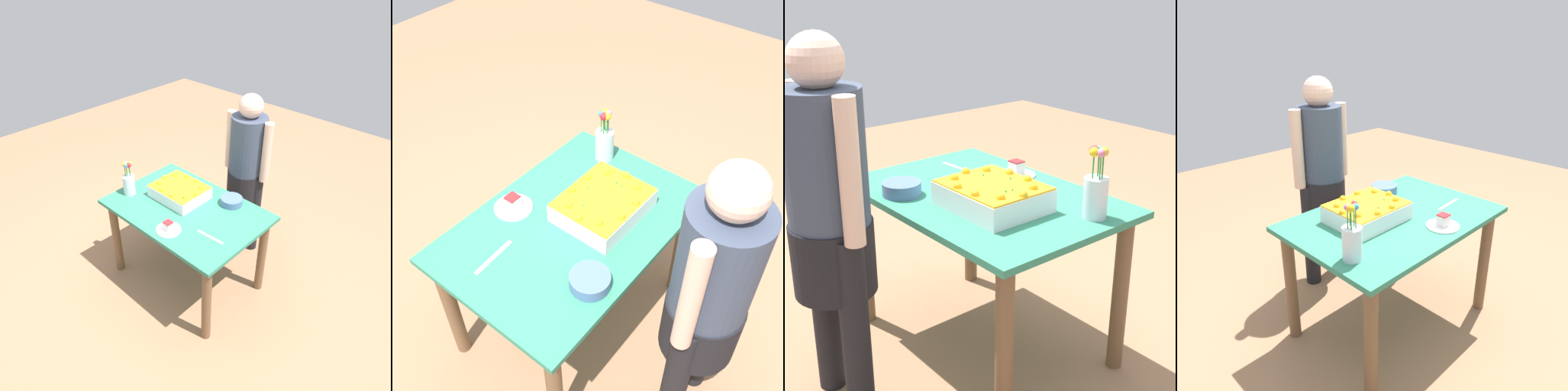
# 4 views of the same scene
# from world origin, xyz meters

# --- Properties ---
(ground_plane) EXTENTS (8.00, 8.00, 0.00)m
(ground_plane) POSITION_xyz_m (0.00, 0.00, 0.00)
(ground_plane) COLOR #9B6F4F
(dining_table) EXTENTS (1.19, 0.82, 0.75)m
(dining_table) POSITION_xyz_m (0.00, 0.00, 0.62)
(dining_table) COLOR #317D60
(dining_table) RESTS_ON ground_plane
(sheet_cake) EXTENTS (0.40, 0.34, 0.13)m
(sheet_cake) POSITION_xyz_m (-0.15, 0.07, 0.81)
(sheet_cake) COLOR white
(sheet_cake) RESTS_ON dining_table
(serving_plate_with_slice) EXTENTS (0.18, 0.18, 0.07)m
(serving_plate_with_slice) POSITION_xyz_m (0.09, -0.28, 0.77)
(serving_plate_with_slice) COLOR white
(serving_plate_with_slice) RESTS_ON dining_table
(cake_knife) EXTENTS (0.22, 0.03, 0.00)m
(cake_knife) POSITION_xyz_m (0.36, -0.13, 0.76)
(cake_knife) COLOR silver
(cake_knife) RESTS_ON dining_table
(flower_vase) EXTENTS (0.10, 0.10, 0.29)m
(flower_vase) POSITION_xyz_m (-0.48, -0.17, 0.86)
(flower_vase) COLOR silver
(flower_vase) RESTS_ON dining_table
(fruit_bowl) EXTENTS (0.17, 0.17, 0.06)m
(fruit_bowl) POSITION_xyz_m (0.22, 0.28, 0.78)
(fruit_bowl) COLOR #4F699C
(fruit_bowl) RESTS_ON dining_table
(person_standing) EXTENTS (0.45, 0.31, 1.49)m
(person_standing) POSITION_xyz_m (0.03, 0.71, 0.85)
(person_standing) COLOR black
(person_standing) RESTS_ON ground_plane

